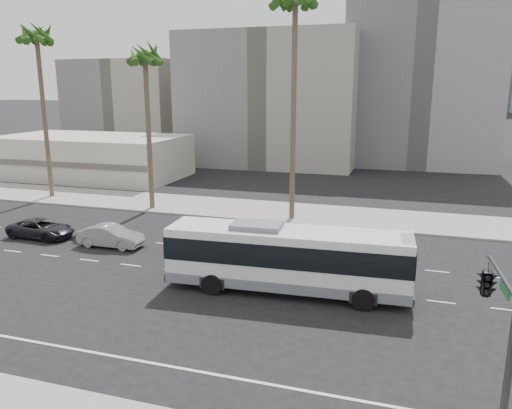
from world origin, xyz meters
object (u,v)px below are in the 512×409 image
at_px(car_a, 203,244).
at_px(palm_far, 37,40).
at_px(city_bus, 287,257).
at_px(car_b, 111,236).
at_px(car_c, 41,229).
at_px(traffic_signal, 489,290).
at_px(palm_near, 295,4).
at_px(palm_mid, 145,60).

height_order(car_a, palm_far, palm_far).
relative_size(city_bus, car_b, 2.85).
relative_size(car_a, car_c, 0.89).
relative_size(traffic_signal, palm_near, 0.32).
height_order(traffic_signal, palm_far, palm_far).
bearing_deg(car_c, palm_far, 37.88).
height_order(city_bus, car_a, city_bus).
bearing_deg(palm_far, city_bus, -29.30).
distance_m(car_c, palm_far, 20.31).
relative_size(car_b, palm_far, 0.28).
relative_size(city_bus, car_c, 2.65).
distance_m(car_a, palm_far, 28.18).
height_order(car_a, palm_near, palm_near).
relative_size(car_b, traffic_signal, 0.76).
height_order(city_bus, car_b, city_bus).
distance_m(car_b, palm_mid, 16.29).
bearing_deg(palm_mid, traffic_signal, -44.54).
bearing_deg(car_c, car_a, -88.58).
bearing_deg(palm_mid, car_a, -47.31).
bearing_deg(palm_mid, car_c, -108.79).
xyz_separation_m(city_bus, traffic_signal, (8.23, -9.52, 3.08)).
distance_m(city_bus, palm_near, 21.05).
height_order(car_a, car_b, car_b).
relative_size(palm_near, palm_far, 1.12).
relative_size(car_c, palm_mid, 0.34).
xyz_separation_m(car_c, palm_near, (16.29, 10.39, 16.16)).
relative_size(traffic_signal, palm_far, 0.36).
distance_m(palm_near, palm_mid, 13.41).
distance_m(city_bus, palm_mid, 24.10).
height_order(traffic_signal, palm_mid, palm_mid).
xyz_separation_m(car_a, palm_mid, (-9.36, 10.15, 12.21)).
bearing_deg(palm_far, palm_mid, -6.66).
bearing_deg(car_b, palm_mid, 13.37).
bearing_deg(car_b, car_c, 86.37).
xyz_separation_m(palm_near, palm_mid, (-12.83, -0.24, -3.89)).
height_order(city_bus, palm_mid, palm_mid).
bearing_deg(car_a, traffic_signal, -132.75).
height_order(car_c, traffic_signal, traffic_signal).
bearing_deg(car_a, car_b, 92.65).
distance_m(car_c, traffic_signal, 31.15).
bearing_deg(car_b, city_bus, -106.62).
distance_m(traffic_signal, palm_near, 29.12).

